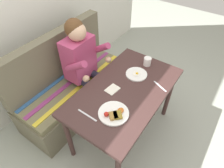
# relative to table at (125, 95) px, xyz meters

# --- Properties ---
(ground_plane) EXTENTS (8.00, 8.00, 0.00)m
(ground_plane) POSITION_rel_table_xyz_m (0.00, 0.00, -0.65)
(ground_plane) COLOR #A0A699
(table) EXTENTS (1.20, 0.70, 0.73)m
(table) POSITION_rel_table_xyz_m (0.00, 0.00, 0.00)
(table) COLOR #3D2624
(table) RESTS_ON ground
(couch) EXTENTS (1.44, 0.56, 1.00)m
(couch) POSITION_rel_table_xyz_m (0.00, 0.76, -0.32)
(couch) COLOR #66604B
(couch) RESTS_ON ground
(person) EXTENTS (0.45, 0.61, 1.21)m
(person) POSITION_rel_table_xyz_m (0.10, 0.59, 0.09)
(person) COLOR #B23E69
(person) RESTS_ON ground
(plate_breakfast) EXTENTS (0.26, 0.26, 0.05)m
(plate_breakfast) POSITION_rel_table_xyz_m (-0.30, -0.08, 0.09)
(plate_breakfast) COLOR white
(plate_breakfast) RESTS_ON table
(plate_eggs) EXTENTS (0.22, 0.22, 0.04)m
(plate_eggs) POSITION_rel_table_xyz_m (0.25, 0.02, 0.09)
(plate_eggs) COLOR white
(plate_eggs) RESTS_ON table
(coffee_mug) EXTENTS (0.12, 0.08, 0.09)m
(coffee_mug) POSITION_rel_table_xyz_m (0.46, 0.01, 0.13)
(coffee_mug) COLOR white
(coffee_mug) RESTS_ON table
(napkin) EXTENTS (0.14, 0.11, 0.01)m
(napkin) POSITION_rel_table_xyz_m (-0.07, 0.10, 0.09)
(napkin) COLOR silver
(napkin) RESTS_ON table
(fork) EXTENTS (0.08, 0.16, 0.00)m
(fork) POSITION_rel_table_xyz_m (0.23, -0.25, 0.08)
(fork) COLOR silver
(fork) RESTS_ON table
(knife) EXTENTS (0.02, 0.20, 0.00)m
(knife) POSITION_rel_table_xyz_m (-0.43, 0.10, 0.08)
(knife) COLOR silver
(knife) RESTS_ON table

